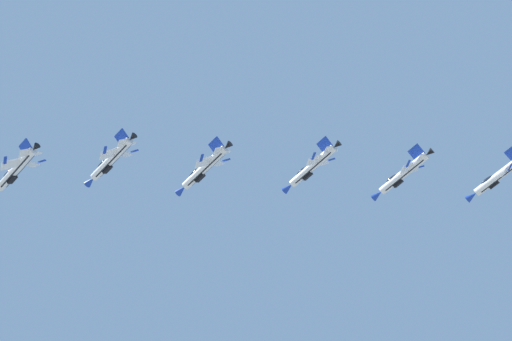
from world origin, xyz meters
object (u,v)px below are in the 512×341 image
Objects in this scene: fighter_jet_left_outer at (312,167)px; fighter_jet_trail_slot at (499,176)px; fighter_jet_lead at (15,170)px; fighter_jet_right_outer at (403,174)px; fighter_jet_left_wing at (111,160)px; fighter_jet_right_wing at (204,169)px.

fighter_jet_left_outer is 38.73m from fighter_jet_trail_slot.
fighter_jet_lead is 60.48m from fighter_jet_left_outer.
fighter_jet_right_outer is at bearing -42.13° from fighter_jet_lead.
fighter_jet_left_wing is at bearing 138.61° from fighter_jet_trail_slot.
fighter_jet_left_outer is at bearing -42.77° from fighter_jet_lead.
fighter_jet_left_wing is 19.47m from fighter_jet_right_wing.
fighter_jet_right_outer is at bearing 135.79° from fighter_jet_trail_slot.
fighter_jet_right_wing is 1.00× the size of fighter_jet_trail_slot.
fighter_jet_lead is 99.08m from fighter_jet_trail_slot.
fighter_jet_trail_slot reaches higher than fighter_jet_lead.
fighter_jet_left_wing reaches higher than fighter_jet_trail_slot.
fighter_jet_lead is at bearing 137.87° from fighter_jet_right_outer.
fighter_jet_trail_slot is (33.37, -19.59, -1.64)m from fighter_jet_left_outer.
fighter_jet_lead is 1.00× the size of fighter_jet_right_wing.
fighter_jet_right_outer is 1.00× the size of fighter_jet_trail_slot.
fighter_jet_lead is at bearing 135.02° from fighter_jet_right_wing.
fighter_jet_left_wing is 60.40m from fighter_jet_right_outer.
fighter_jet_left_outer is (36.30, -20.00, 1.39)m from fighter_jet_left_wing.
fighter_jet_left_outer reaches higher than fighter_jet_left_wing.
fighter_jet_left_outer reaches higher than fighter_jet_trail_slot.
fighter_jet_trail_slot is at bearing -41.39° from fighter_jet_left_wing.
fighter_jet_left_wing is at bearing 139.54° from fighter_jet_right_outer.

